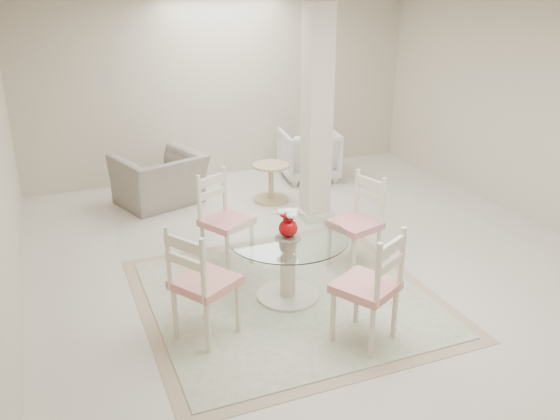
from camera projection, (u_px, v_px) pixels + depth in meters
name	position (u px, v px, depth m)	size (l,w,h in m)	color
ground	(324.00, 267.00, 6.37)	(7.00, 7.00, 0.00)	silver
room_shell	(329.00, 95.00, 5.67)	(6.02, 7.02, 2.71)	beige
column	(317.00, 115.00, 7.16)	(0.30, 0.30, 2.70)	beige
area_rug	(288.00, 297.00, 5.76)	(2.78, 2.78, 0.02)	tan
dining_table	(288.00, 267.00, 5.64)	(1.14, 1.14, 0.66)	beige
red_vase	(288.00, 223.00, 5.47)	(0.21, 0.20, 0.27)	#AE0509
dining_chair_east	(360.00, 215.00, 6.18)	(0.56, 0.56, 1.12)	beige
dining_chair_north	(222.00, 213.00, 6.24)	(0.61, 0.61, 1.13)	beige
dining_chair_west	(198.00, 276.00, 4.89)	(0.64, 0.64, 1.17)	beige
dining_chair_south	(374.00, 280.00, 4.84)	(0.63, 0.63, 1.16)	#EFE3C4
recliner_taupe	(160.00, 179.00, 8.00)	(1.07, 0.93, 0.69)	gray
armchair_white	(309.00, 154.00, 9.00)	(0.81, 0.83, 0.76)	white
side_table	(271.00, 184.00, 8.15)	(0.50, 0.50, 0.52)	tan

